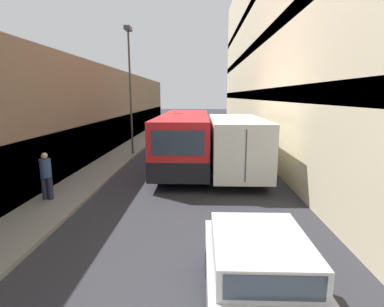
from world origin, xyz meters
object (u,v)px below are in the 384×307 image
(car_hatchback, at_px, (259,277))
(street_lamp, at_px, (130,70))
(bus, at_px, (185,139))
(box_truck, at_px, (234,141))
(pedestrian, at_px, (46,174))

(car_hatchback, bearing_deg, street_lamp, 111.02)
(car_hatchback, bearing_deg, bus, 99.46)
(bus, distance_m, box_truck, 2.75)
(box_truck, xyz_separation_m, pedestrian, (-7.27, -5.18, -0.47))
(box_truck, relative_size, street_lamp, 1.14)
(street_lamp, bearing_deg, box_truck, -30.40)
(car_hatchback, relative_size, street_lamp, 0.50)
(bus, xyz_separation_m, street_lamp, (-3.56, 2.71, 3.92))
(box_truck, bearing_deg, car_hatchback, -93.54)
(box_truck, bearing_deg, street_lamp, 149.60)
(car_hatchback, xyz_separation_m, street_lamp, (-5.50, 14.31, 4.70))
(pedestrian, distance_m, street_lamp, 9.88)
(bus, bearing_deg, box_truck, -19.29)
(bus, height_order, street_lamp, street_lamp)
(car_hatchback, height_order, box_truck, box_truck)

